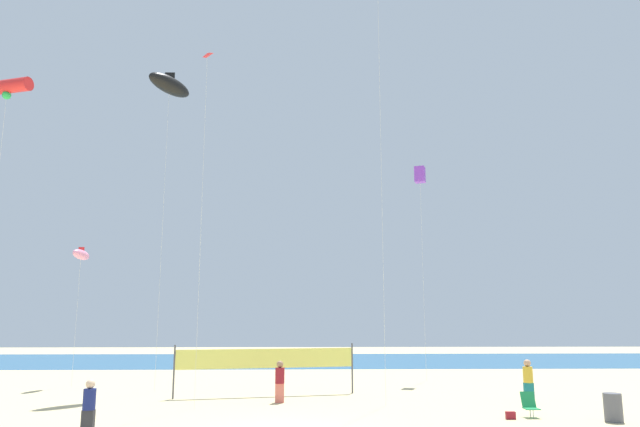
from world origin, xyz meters
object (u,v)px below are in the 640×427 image
kite_red_tube (7,87)px  kite_violet_box (420,175)px  beachgoer_maroon_shirt (280,380)px  kite_pink_inflatable (81,255)px  kite_red_diamond (206,72)px  kite_black_inflatable (169,85)px  beachgoer_mustard_shirt (528,379)px  trash_barrel (613,407)px  beachgoer_navy_shirt (89,405)px  beach_handbag (511,415)px  volleyball_net (267,360)px  folding_beach_chair (530,404)px

kite_red_tube → kite_violet_box: kite_red_tube is taller
beachgoer_maroon_shirt → kite_pink_inflatable: (-11.46, 6.52, 6.19)m
kite_red_diamond → kite_black_inflatable: (-3.02, 5.74, 1.75)m
beachgoer_mustard_shirt → trash_barrel: 5.14m
trash_barrel → kite_red_diamond: (-15.41, 3.68, 14.07)m
beachgoer_maroon_shirt → beachgoer_navy_shirt: bearing=108.1°
beach_handbag → volleyball_net: bearing=143.6°
folding_beach_chair → volleyball_net: bearing=-173.0°
beachgoer_navy_shirt → kite_red_diamond: bearing=128.1°
beachgoer_navy_shirt → beachgoer_maroon_shirt: 9.17m
beachgoer_navy_shirt → folding_beach_chair: size_ratio=1.91×
kite_black_inflatable → trash_barrel: bearing=-27.1°
beachgoer_maroon_shirt → kite_red_tube: 18.53m
beach_handbag → folding_beach_chair: bearing=27.0°
beachgoer_mustard_shirt → kite_red_tube: size_ratio=0.12×
beachgoer_navy_shirt → kite_red_tube: (-7.23, 6.99, 13.35)m
beachgoer_maroon_shirt → kite_red_diamond: bearing=79.9°
kite_violet_box → beachgoer_mustard_shirt: bearing=-74.2°
kite_violet_box → beachgoer_maroon_shirt: bearing=-132.7°
beach_handbag → kite_pink_inflatable: (-19.98, 11.07, 7.00)m
folding_beach_chair → kite_black_inflatable: (-15.87, 8.33, 15.84)m
beachgoer_mustard_shirt → folding_beach_chair: (-1.48, -3.91, -0.51)m
kite_red_tube → kite_red_diamond: 9.56m
kite_red_diamond → kite_violet_box: 15.88m
beachgoer_mustard_shirt → trash_barrel: (1.08, -5.00, -0.48)m
kite_red_tube → kite_violet_box: 23.18m
volleyball_net → kite_red_tube: 17.70m
volleyball_net → kite_violet_box: bearing=36.6°
beach_handbag → kite_red_tube: size_ratio=0.02×
beachgoer_mustard_shirt → kite_red_diamond: (-14.33, -1.32, 13.59)m
folding_beach_chair → trash_barrel: trash_barrel is taller
beach_handbag → kite_black_inflatable: (-14.97, 8.79, 16.17)m
folding_beach_chair → kite_black_inflatable: size_ratio=0.05×
beachgoer_navy_shirt → beachgoer_mustard_shirt: beachgoer_mustard_shirt is taller
kite_red_tube → beachgoer_navy_shirt: bearing=-44.1°
beachgoer_navy_shirt → volleyball_net: 10.73m
beachgoer_mustard_shirt → beach_handbag: (-2.38, -4.36, -0.84)m
beachgoer_mustard_shirt → kite_pink_inflatable: bearing=-114.5°
kite_black_inflatable → kite_red_tube: bearing=-145.4°
volleyball_net → kite_violet_box: size_ratio=0.65×
trash_barrel → kite_red_tube: kite_red_tube is taller
beach_handbag → kite_red_tube: 26.01m
trash_barrel → kite_red_diamond: bearing=166.6°
kite_black_inflatable → beachgoer_navy_shirt: bearing=-86.1°
kite_red_tube → kite_violet_box: bearing=23.5°
kite_pink_inflatable → beach_handbag: bearing=-29.0°
volleyball_net → kite_pink_inflatable: size_ratio=1.11×
beachgoer_navy_shirt → kite_red_diamond: (2.24, 5.70, 13.65)m
kite_red_diamond → beachgoer_mustard_shirt: bearing=5.3°
trash_barrel → kite_red_diamond: 21.19m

